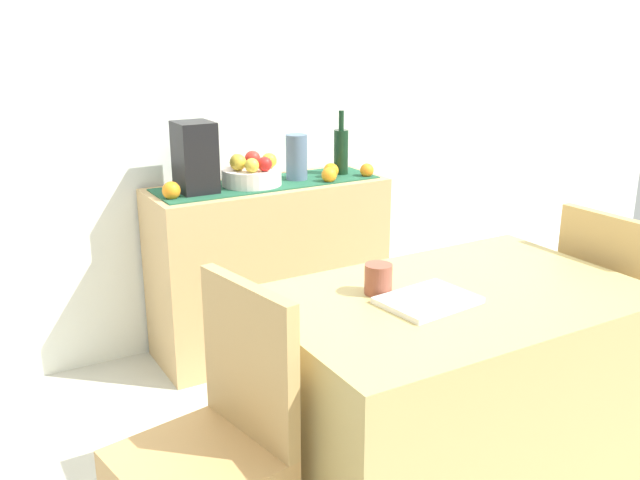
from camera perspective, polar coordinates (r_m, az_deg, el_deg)
The scene contains 22 objects.
ground_plane at distance 2.85m, azimuth 3.06°, elevation -16.07°, with size 6.40×6.40×0.02m, color beige.
room_wall_rear at distance 3.42m, azimuth -7.75°, elevation 13.78°, with size 6.40×0.06×2.70m, color white.
sideboard_console at distance 3.41m, azimuth -4.14°, elevation -2.21°, with size 1.13×0.42×0.83m, color tan.
table_runner at distance 3.30m, azimuth -4.30°, elevation 4.66°, with size 1.07×0.32×0.01m, color #20573B.
fruit_bowl at distance 3.25m, azimuth -5.56°, elevation 5.20°, with size 0.28×0.28×0.08m, color white.
apple_left at distance 3.20m, azimuth -6.74°, elevation 6.34°, with size 0.08×0.08×0.08m, color gold.
apple_rear at distance 3.17m, azimuth -4.56°, elevation 6.22°, with size 0.07×0.07×0.07m, color red.
apple_upper at distance 3.28m, azimuth -5.55°, elevation 6.65°, with size 0.07×0.07×0.07m, color #B42B22.
apple_center at distance 3.27m, azimuth -6.81°, elevation 6.47°, with size 0.06×0.06×0.06m, color #A9371B.
apple_front at distance 3.24m, azimuth -4.19°, elevation 6.51°, with size 0.07×0.07×0.07m, color gold.
apple_right at distance 3.15m, azimuth -5.61°, elevation 6.10°, with size 0.07×0.07×0.07m, color gold.
wine_bottle at distance 3.46m, azimuth 1.73°, elevation 7.31°, with size 0.07×0.07×0.32m.
coffee_maker at distance 3.13m, azimuth -10.21°, elevation 6.65°, with size 0.16×0.18×0.32m, color black.
ceramic_vase at distance 3.34m, azimuth -1.93°, elevation 6.76°, with size 0.10×0.10×0.22m, color slate.
orange_loose_near_bowl at distance 3.40m, azimuth 0.90°, elevation 5.70°, with size 0.07×0.07×0.07m, color orange.
orange_loose_far at distance 3.05m, azimuth -12.09°, elevation 3.98°, with size 0.08×0.08×0.08m, color orange.
orange_loose_mid at distance 3.44m, azimuth 3.87°, elevation 5.72°, with size 0.07×0.07×0.07m, color orange.
orange_loose_end at distance 3.31m, azimuth 0.75°, elevation 5.34°, with size 0.07×0.07×0.07m, color orange.
dining_table at distance 2.41m, azimuth 10.61°, elevation -12.52°, with size 1.21×0.77×0.74m, color tan.
open_book at distance 2.15m, azimuth 8.83°, elevation -4.91°, with size 0.28×0.21×0.02m, color white.
coffee_cup at distance 2.19m, azimuth 4.80°, elevation -3.20°, with size 0.09×0.09×0.10m, color brown.
chair_by_corner at distance 3.04m, azimuth 23.22°, elevation -9.27°, with size 0.41×0.41×0.90m.
Camera 1 is at (-1.32, -1.97, 1.56)m, focal length 39.04 mm.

